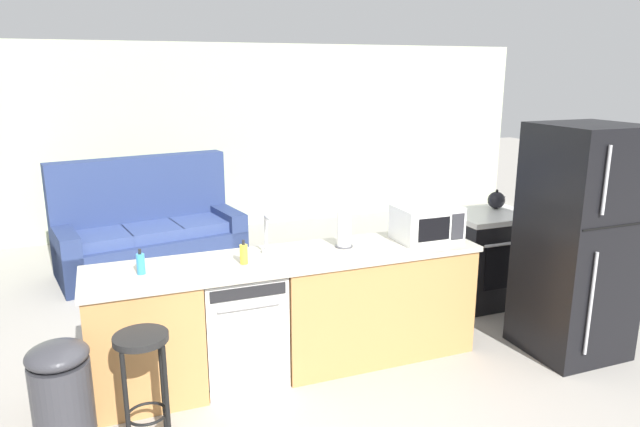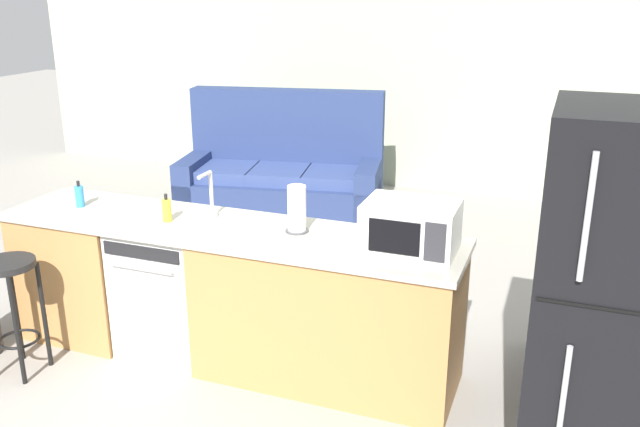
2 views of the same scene
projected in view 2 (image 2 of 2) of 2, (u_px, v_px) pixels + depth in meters
ground_plane at (210, 352)px, 4.44m from camera, size 24.00×24.00×0.00m
wall_back at (412, 76)px, 7.65m from camera, size 10.00×0.06×2.60m
kitchen_counter at (240, 300)px, 4.23m from camera, size 2.94×0.66×0.90m
dishwasher at (172, 288)px, 4.39m from camera, size 0.58×0.61×0.84m
stove_range at (601, 312)px, 4.00m from camera, size 0.76×0.68×0.90m
refrigerator at (620, 324)px, 2.87m from camera, size 0.72×0.73×1.84m
microwave at (411, 227)px, 3.67m from camera, size 0.50×0.37×0.28m
sink_faucet at (210, 197)px, 4.22m from camera, size 0.07×0.18×0.30m
paper_towel_roll at (297, 210)px, 3.96m from camera, size 0.14×0.14×0.28m
soap_bottle at (167, 210)px, 4.16m from camera, size 0.06×0.06×0.18m
dish_soap_bottle at (79, 196)px, 4.43m from camera, size 0.06×0.06×0.18m
bar_stool at (12, 293)px, 4.06m from camera, size 0.32×0.32×0.74m
couch at (283, 178)px, 6.98m from camera, size 2.13×1.26×1.27m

